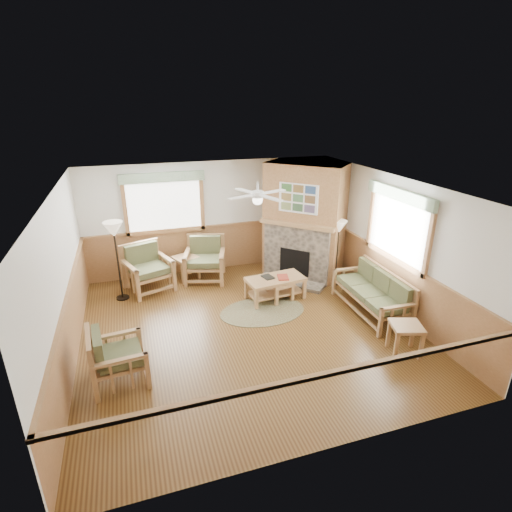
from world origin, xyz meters
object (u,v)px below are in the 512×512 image
object	(u,v)px
armchair_back_right	(205,260)
armchair_left	(118,356)
coffee_table	(275,288)
floor_lamp_left	(118,261)
sofa	(371,292)
end_table_sofa	(405,339)
armchair_back_left	(148,269)
end_table_chairs	(186,268)
floor_lamp_right	(337,253)
footstool	(279,291)

from	to	relation	value
armchair_back_right	armchair_left	distance (m)	3.78
coffee_table	floor_lamp_left	xyz separation A→B (m)	(-3.15, 1.03, 0.62)
sofa	end_table_sofa	size ratio (longest dim) A/B	3.36
armchair_back_left	end_table_sofa	bearing A→B (deg)	-63.68
armchair_back_right	end_table_chairs	xyz separation A→B (m)	(-0.43, 0.16, -0.22)
floor_lamp_left	floor_lamp_right	distance (m)	4.81
coffee_table	floor_lamp_left	size ratio (longest dim) A/B	0.70
sofa	armchair_left	xyz separation A→B (m)	(-4.83, -0.69, 0.02)
coffee_table	end_table_chairs	distance (m)	2.32
armchair_left	end_table_chairs	xyz separation A→B (m)	(1.53, 3.40, -0.16)
armchair_left	coffee_table	size ratio (longest dim) A/B	0.73
sofa	floor_lamp_left	distance (m)	5.26
armchair_back_left	armchair_back_right	world-z (taller)	armchair_back_left
end_table_sofa	floor_lamp_right	size ratio (longest dim) A/B	0.36
end_table_chairs	sofa	bearing A→B (deg)	-39.33
armchair_back_left	footstool	bearing A→B (deg)	-46.83
sofa	armchair_back_left	size ratio (longest dim) A/B	1.80
coffee_table	armchair_back_left	bearing A→B (deg)	146.95
footstool	floor_lamp_right	world-z (taller)	floor_lamp_right
sofa	armchair_back_left	distance (m)	4.83
armchair_left	end_table_sofa	distance (m)	4.64
end_table_sofa	floor_lamp_right	distance (m)	2.88
armchair_back_left	coffee_table	world-z (taller)	armchair_back_left
armchair_back_left	end_table_chairs	bearing A→B (deg)	-0.27
armchair_back_left	end_table_sofa	distance (m)	5.50
sofa	floor_lamp_left	world-z (taller)	floor_lamp_left
armchair_back_right	armchair_left	bearing A→B (deg)	-104.53
armchair_back_right	floor_lamp_right	xyz separation A→B (m)	(2.84, -1.15, 0.26)
armchair_left	end_table_sofa	xyz separation A→B (m)	(4.58, -0.74, -0.17)
sofa	floor_lamp_right	world-z (taller)	floor_lamp_right
armchair_back_left	armchair_left	xyz separation A→B (m)	(-0.65, -3.09, -0.07)
armchair_back_right	armchair_left	size ratio (longest dim) A/B	1.13
floor_lamp_left	footstool	bearing A→B (deg)	-18.78
floor_lamp_left	armchair_back_left	bearing A→B (deg)	23.91
sofa	floor_lamp_right	bearing A→B (deg)	-177.62
end_table_chairs	floor_lamp_left	world-z (taller)	floor_lamp_left
end_table_chairs	floor_lamp_left	distance (m)	1.69
footstool	floor_lamp_left	distance (m)	3.47
armchair_left	end_table_chairs	bearing A→B (deg)	-29.98
end_table_chairs	footstool	distance (m)	2.41
armchair_left	sofa	bearing A→B (deg)	-87.72
sofa	footstool	bearing A→B (deg)	-122.70
floor_lamp_left	armchair_back_right	bearing A→B (deg)	12.08
footstool	floor_lamp_right	size ratio (longest dim) A/B	0.31
armchair_back_left	armchair_left	size ratio (longest dim) A/B	1.15
end_table_chairs	footstool	world-z (taller)	end_table_chairs
armchair_back_right	footstool	bearing A→B (deg)	-32.25
sofa	coffee_table	xyz separation A→B (m)	(-1.63, 1.11, -0.18)
end_table_chairs	floor_lamp_right	world-z (taller)	floor_lamp_right
coffee_table	floor_lamp_left	distance (m)	3.38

